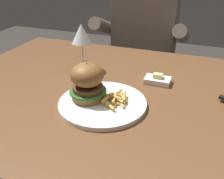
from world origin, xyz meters
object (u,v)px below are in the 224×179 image
at_px(burger_sandwich, 87,81).
at_px(wine_glass, 82,35).
at_px(butter_dish, 158,80).
at_px(diner_person, 143,62).
at_px(main_plate, 103,103).

relative_size(burger_sandwich, wine_glass, 0.70).
bearing_deg(butter_dish, wine_glass, 176.25).
distance_m(burger_sandwich, butter_dish, 0.28).
height_order(butter_dish, diner_person, diner_person).
relative_size(burger_sandwich, diner_person, 0.11).
xyz_separation_m(main_plate, wine_glass, (-0.18, 0.23, 0.13)).
bearing_deg(butter_dish, burger_sandwich, -130.84).
bearing_deg(wine_glass, diner_person, 79.36).
xyz_separation_m(burger_sandwich, wine_glass, (-0.13, 0.23, 0.07)).
relative_size(burger_sandwich, butter_dish, 1.40).
xyz_separation_m(butter_dish, diner_person, (-0.20, 0.62, -0.19)).
bearing_deg(main_plate, diner_person, 94.66).
height_order(main_plate, butter_dish, butter_dish).
distance_m(burger_sandwich, wine_glass, 0.27).
height_order(wine_glass, butter_dish, wine_glass).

